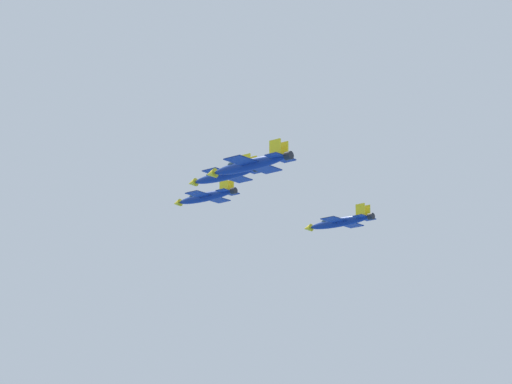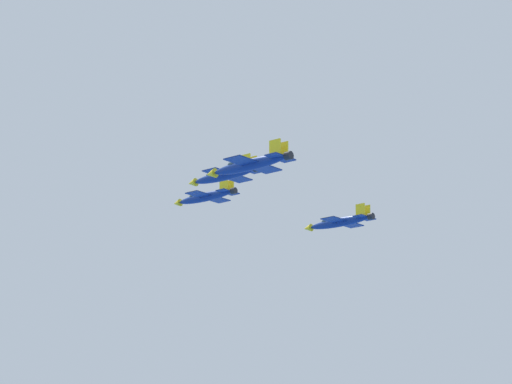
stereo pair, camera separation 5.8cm
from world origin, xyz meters
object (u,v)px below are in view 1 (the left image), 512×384
(jet_lead, at_px, (205,197))
(jet_left_outer, at_px, (250,164))
(jet_left_wingman, at_px, (224,175))
(jet_right_wingman, at_px, (339,222))

(jet_lead, relative_size, jet_left_outer, 0.99)
(jet_lead, xyz_separation_m, jet_left_wingman, (-24.63, -3.36, -2.81))
(jet_left_wingman, bearing_deg, jet_lead, -40.63)
(jet_lead, xyz_separation_m, jet_right_wingman, (-0.65, -24.85, -4.78))
(jet_left_wingman, relative_size, jet_left_outer, 0.99)
(jet_lead, distance_m, jet_left_wingman, 25.01)
(jet_left_wingman, bearing_deg, jet_right_wingman, -90.27)
(jet_left_wingman, height_order, jet_left_outer, jet_left_wingman)
(jet_right_wingman, height_order, jet_left_outer, jet_right_wingman)
(jet_left_wingman, xyz_separation_m, jet_right_wingman, (23.98, -21.48, -1.96))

